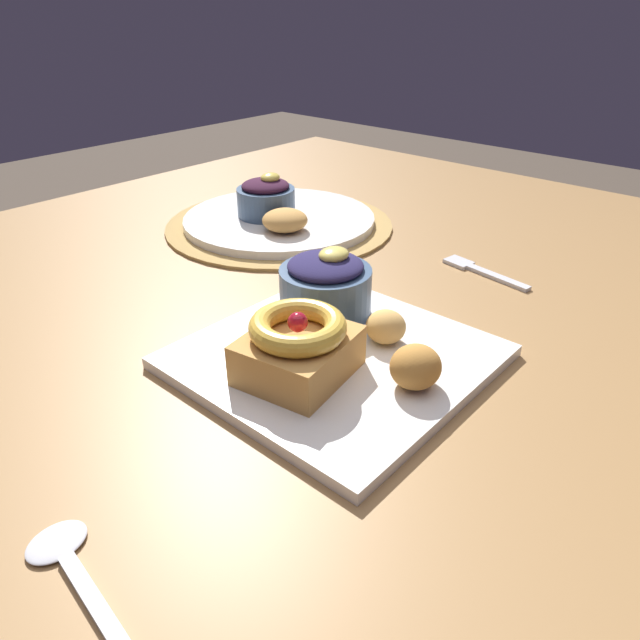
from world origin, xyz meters
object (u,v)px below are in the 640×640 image
object	(u,v)px
front_plate	(335,357)
fritter_middle	(386,327)
back_ramekin	(266,198)
back_plate	(279,219)
fritter_front	(416,367)
spoon	(73,568)
fork	(480,271)
berry_ramekin	(326,285)
back_pastry	(285,220)
cake_slice	(298,346)

from	to	relation	value
front_plate	fritter_middle	xyz separation A→B (m)	(0.05, -0.02, 0.02)
back_ramekin	back_plate	bearing A→B (deg)	-54.48
fritter_front	spoon	size ratio (longest dim) A/B	0.37
fritter_middle	fork	distance (m)	0.24
front_plate	spoon	world-z (taller)	front_plate
berry_ramekin	back_pastry	distance (m)	0.25
spoon	fork	bearing A→B (deg)	-81.09
cake_slice	back_pastry	distance (m)	0.36
fritter_middle	back_plate	bearing A→B (deg)	60.75
back_pastry	spoon	size ratio (longest dim) A/B	0.52
cake_slice	fritter_front	world-z (taller)	cake_slice
back_pastry	fork	size ratio (longest dim) A/B	0.52
front_plate	back_pastry	world-z (taller)	back_pastry
front_plate	fritter_front	size ratio (longest dim) A/B	5.55
back_plate	back_pastry	world-z (taller)	back_pastry
cake_slice	fritter_middle	world-z (taller)	cake_slice
front_plate	spoon	distance (m)	0.29
berry_ramekin	fritter_front	bearing A→B (deg)	-108.74
fork	front_plate	bearing A→B (deg)	98.43
back_plate	spoon	world-z (taller)	back_plate
cake_slice	fritter_front	bearing A→B (deg)	-58.44
fritter_middle	back_ramekin	bearing A→B (deg)	63.30
fritter_front	fritter_middle	bearing A→B (deg)	55.32
fritter_front	back_pastry	size ratio (longest dim) A/B	0.72
back_plate	fork	world-z (taller)	back_plate
berry_ramekin	spoon	world-z (taller)	berry_ramekin
fritter_front	berry_ramekin	bearing A→B (deg)	71.26
fritter_middle	spoon	distance (m)	0.34
back_ramekin	back_pastry	distance (m)	0.08
front_plate	berry_ramekin	xyz separation A→B (m)	(0.05, 0.06, 0.04)
fritter_front	spoon	bearing A→B (deg)	168.97
cake_slice	back_pastry	size ratio (longest dim) A/B	1.70
back_pastry	back_ramekin	bearing A→B (deg)	67.00
front_plate	cake_slice	bearing A→B (deg)	178.93
back_ramekin	spoon	bearing A→B (deg)	-145.03
berry_ramekin	back_ramekin	size ratio (longest dim) A/B	1.11
front_plate	berry_ramekin	distance (m)	0.09
cake_slice	fritter_front	size ratio (longest dim) A/B	2.35
cake_slice	back_pastry	xyz separation A→B (m)	(0.25, 0.26, -0.01)
cake_slice	back_pastry	bearing A→B (deg)	46.43
berry_ramekin	fritter_front	size ratio (longest dim) A/B	2.08
berry_ramekin	fritter_front	world-z (taller)	berry_ramekin
cake_slice	berry_ramekin	bearing A→B (deg)	29.29
back_plate	cake_slice	bearing A→B (deg)	-132.63
fritter_front	fritter_middle	size ratio (longest dim) A/B	1.18
fritter_middle	spoon	world-z (taller)	fritter_middle
front_plate	fork	distance (m)	0.29
back_pastry	spoon	xyz separation A→B (m)	(-0.49, -0.29, -0.03)
cake_slice	fritter_front	xyz separation A→B (m)	(0.05, -0.09, -0.01)
back_ramekin	fritter_front	bearing A→B (deg)	-118.00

